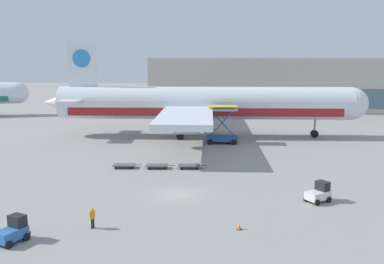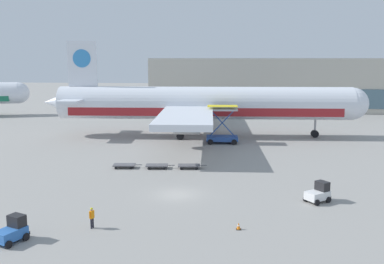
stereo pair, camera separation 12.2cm
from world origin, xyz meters
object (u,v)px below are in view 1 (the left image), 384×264
(scissor_lift_loader, at_px, (222,129))
(baggage_dolly_third, at_px, (189,166))
(airplane_main, at_px, (200,104))
(baggage_tug_mid, at_px, (319,193))
(ground_crew_near, at_px, (92,216))
(baggage_tug_foreground, at_px, (13,231))
(traffic_cone_near, at_px, (239,226))
(baggage_dolly_second, at_px, (157,166))
(baggage_dolly_lead, at_px, (125,165))

(scissor_lift_loader, distance_m, baggage_dolly_third, 17.78)
(airplane_main, height_order, baggage_tug_mid, airplane_main)
(airplane_main, xyz_separation_m, ground_crew_near, (-6.23, -43.11, -4.77))
(scissor_lift_loader, bearing_deg, baggage_dolly_third, -105.32)
(baggage_tug_foreground, relative_size, ground_crew_near, 1.55)
(scissor_lift_loader, relative_size, traffic_cone_near, 10.31)
(baggage_dolly_third, bearing_deg, baggage_dolly_second, 178.74)
(airplane_main, distance_m, baggage_dolly_lead, 25.39)
(baggage_tug_foreground, bearing_deg, baggage_dolly_second, 5.40)
(traffic_cone_near, bearing_deg, ground_crew_near, -176.54)
(baggage_dolly_lead, bearing_deg, airplane_main, 65.26)
(baggage_tug_foreground, xyz_separation_m, ground_crew_near, (5.28, 3.10, 0.19))
(baggage_dolly_lead, relative_size, baggage_dolly_second, 1.00)
(baggage_dolly_lead, height_order, baggage_dolly_third, same)
(baggage_tug_foreground, distance_m, baggage_dolly_second, 24.13)
(baggage_tug_foreground, relative_size, baggage_dolly_lead, 0.74)
(ground_crew_near, distance_m, traffic_cone_near, 12.20)
(scissor_lift_loader, xyz_separation_m, traffic_cone_near, (1.87, -36.62, -2.03))
(baggage_tug_mid, height_order, ground_crew_near, baggage_tug_mid)
(baggage_dolly_third, height_order, traffic_cone_near, traffic_cone_near)
(scissor_lift_loader, height_order, ground_crew_near, scissor_lift_loader)
(scissor_lift_loader, distance_m, baggage_tug_foreground, 43.37)
(baggage_dolly_second, bearing_deg, scissor_lift_loader, 59.92)
(baggage_tug_foreground, distance_m, baggage_dolly_third, 25.96)
(baggage_dolly_second, bearing_deg, airplane_main, 74.88)
(ground_crew_near, xyz_separation_m, traffic_cone_near, (12.15, 0.73, -0.77))
(baggage_tug_foreground, distance_m, baggage_dolly_lead, 23.06)
(airplane_main, relative_size, baggage_dolly_second, 15.46)
(baggage_dolly_lead, bearing_deg, baggage_tug_foreground, -103.34)
(baggage_dolly_lead, relative_size, baggage_dolly_third, 1.00)
(ground_crew_near, bearing_deg, airplane_main, -160.65)
(traffic_cone_near, bearing_deg, scissor_lift_loader, 92.93)
(baggage_dolly_second, bearing_deg, ground_crew_near, -101.55)
(airplane_main, height_order, baggage_tug_foreground, airplane_main)
(baggage_dolly_third, bearing_deg, ground_crew_near, -112.65)
(baggage_tug_mid, bearing_deg, airplane_main, 75.57)
(baggage_dolly_second, xyz_separation_m, traffic_cone_near, (9.97, -19.11, -0.09))
(baggage_tug_mid, bearing_deg, baggage_dolly_lead, 116.62)
(baggage_tug_foreground, xyz_separation_m, baggage_dolly_lead, (3.24, 22.83, -0.49))
(scissor_lift_loader, xyz_separation_m, baggage_tug_mid, (9.89, -28.99, -1.45))
(scissor_lift_loader, height_order, baggage_dolly_lead, scissor_lift_loader)
(baggage_dolly_third, bearing_deg, baggage_tug_foreground, -121.76)
(baggage_tug_foreground, distance_m, ground_crew_near, 6.12)
(traffic_cone_near, bearing_deg, baggage_dolly_third, 106.79)
(ground_crew_near, height_order, traffic_cone_near, ground_crew_near)
(baggage_tug_foreground, bearing_deg, baggage_tug_mid, -42.33)
(scissor_lift_loader, bearing_deg, baggage_dolly_second, -117.12)
(baggage_tug_mid, relative_size, baggage_dolly_second, 0.75)
(baggage_tug_foreground, bearing_deg, traffic_cone_near, -54.18)
(airplane_main, distance_m, baggage_tug_foreground, 47.88)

